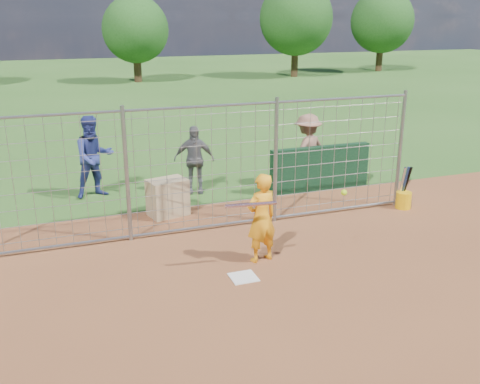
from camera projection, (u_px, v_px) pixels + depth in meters
name	position (u px, v px, depth m)	size (l,w,h in m)	color
ground	(239.00, 273.00, 8.99)	(100.00, 100.00, 0.00)	#2D591E
infield_dirt	(325.00, 381.00, 6.31)	(18.00, 18.00, 0.00)	brown
home_plate	(243.00, 277.00, 8.81)	(0.43, 0.43, 0.02)	silver
dugout_wall	(320.00, 168.00, 13.13)	(2.60, 0.20, 1.10)	#11381E
batter	(261.00, 218.00, 9.20)	(0.58, 0.38, 1.60)	#FD9F16
bystander_a	(94.00, 157.00, 12.51)	(0.94, 0.74, 1.94)	navy
bystander_b	(194.00, 160.00, 12.84)	(0.97, 0.40, 1.66)	#56575B
bystander_c	(307.00, 151.00, 13.30)	(1.19, 0.68, 1.84)	#8D604D
equipment_bin	(168.00, 197.00, 11.48)	(0.80, 0.55, 0.80)	tan
equipment_in_play	(274.00, 201.00, 8.79)	(2.11, 0.30, 0.16)	silver
bucket_with_bats	(404.00, 198.00, 11.94)	(0.34, 0.36, 0.97)	#F6B50C
backstop_fence	(205.00, 170.00, 10.38)	(9.08, 0.08, 2.60)	gray
tree_line	(137.00, 23.00, 33.97)	(44.66, 6.72, 6.48)	#3F2B19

